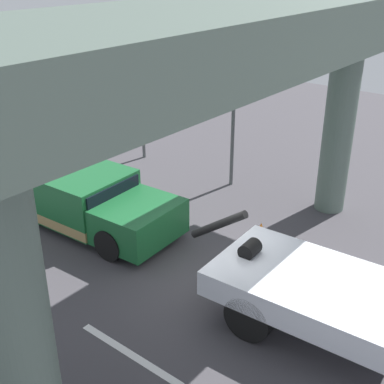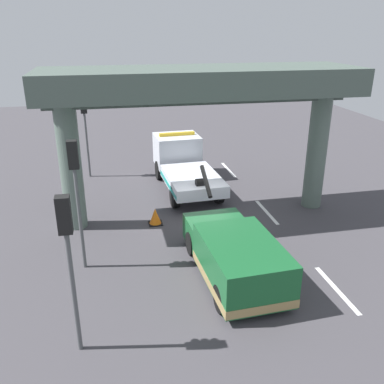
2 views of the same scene
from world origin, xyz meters
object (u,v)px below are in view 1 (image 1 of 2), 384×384
(traffic_light_near, at_px, (141,76))
(traffic_cone_orange, at_px, (261,235))
(towed_van_green, at_px, (85,199))
(traffic_light_far, at_px, (235,88))

(traffic_light_near, xyz_separation_m, traffic_cone_orange, (6.83, -2.80, -2.77))
(towed_van_green, xyz_separation_m, traffic_cone_orange, (4.54, 2.05, -0.45))
(traffic_light_near, relative_size, traffic_cone_orange, 6.20)
(traffic_light_near, relative_size, traffic_light_far, 0.95)
(traffic_light_near, xyz_separation_m, traffic_light_far, (4.00, -0.00, 0.16))
(traffic_light_near, height_order, traffic_cone_orange, traffic_light_near)
(traffic_cone_orange, bearing_deg, traffic_light_near, 157.73)
(towed_van_green, height_order, traffic_cone_orange, towed_van_green)
(towed_van_green, relative_size, traffic_light_far, 1.18)
(towed_van_green, xyz_separation_m, traffic_light_far, (1.71, 4.85, 2.48))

